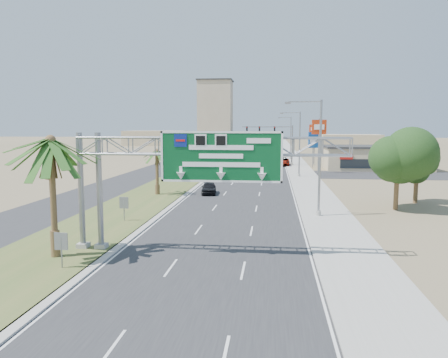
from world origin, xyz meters
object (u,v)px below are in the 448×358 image
sign_gantry (196,155)px  pole_sign_blue (313,141)px  car_mid_lane (257,173)px  car_far (245,156)px  palm_near (50,141)px  store_building (375,158)px  car_left_lane (209,188)px  pole_sign_red_near (319,130)px  car_right_lane (283,162)px  pole_sign_red_far (315,132)px  signal_mast (282,141)px

sign_gantry → pole_sign_blue: (12.07, 58.57, -1.07)m
car_mid_lane → car_far: bearing=95.9°
palm_near → car_mid_lane: size_ratio=1.91×
car_mid_lane → car_far: 36.89m
store_building → sign_gantry: bearing=-112.4°
store_building → car_far: bearing=140.2°
store_building → car_mid_lane: size_ratio=4.12×
store_building → palm_near: bearing=-118.3°
car_left_lane → pole_sign_red_near: size_ratio=0.45×
palm_near → car_mid_lane: bearing=76.3°
pole_sign_blue → store_building: bearing=-12.8°
car_right_lane → car_far: size_ratio=1.11×
palm_near → car_right_lane: (14.56, 63.34, -6.11)m
palm_near → pole_sign_red_near: size_ratio=0.92×
store_building → pole_sign_red_far: bearing=137.8°
store_building → car_left_lane: (-25.83, -32.44, -1.31)m
car_left_lane → car_far: bearing=82.9°
store_building → pole_sign_blue: (-10.99, 2.50, 2.98)m
sign_gantry → palm_near: 8.41m
car_mid_lane → pole_sign_blue: pole_sign_blue is taller
sign_gantry → car_mid_lane: (2.19, 40.46, -5.34)m
palm_near → car_left_lane: 26.85m
pole_sign_red_near → pole_sign_blue: bearing=89.8°
car_far → pole_sign_blue: 23.75m
car_far → pole_sign_red_far: size_ratio=0.63×
pole_sign_red_near → pole_sign_red_far: size_ratio=1.09×
car_right_lane → palm_near: bearing=-102.5°
signal_mast → car_right_lane: size_ratio=1.75×
car_right_lane → car_mid_lane: bearing=-100.9°
signal_mast → pole_sign_red_far: size_ratio=1.23×
car_left_lane → car_far: car_far is taller
signal_mast → pole_sign_red_near: size_ratio=1.13×
store_building → pole_sign_red_far: size_ratio=2.15×
pole_sign_blue → car_far: bearing=127.6°
pole_sign_red_near → pole_sign_blue: pole_sign_red_near is taller
signal_mast → sign_gantry: bearing=-95.7°
car_right_lane → pole_sign_red_near: bearing=-66.7°
palm_near → car_far: bearing=85.7°
car_mid_lane → car_right_lane: car_right_lane is taller
palm_near → car_left_lane: size_ratio=2.05×
signal_mast → car_mid_lane: 22.35m
car_mid_lane → sign_gantry: bearing=-94.0°
car_far → car_left_lane: bearing=-96.5°
sign_gantry → pole_sign_red_near: 49.53m
sign_gantry → palm_near: (-8.14, -1.93, 0.87)m
pole_sign_blue → pole_sign_red_far: (0.82, 6.72, 1.61)m
car_right_lane → pole_sign_red_far: (6.48, 3.88, 5.78)m
car_mid_lane → pole_sign_red_near: pole_sign_red_near is taller
car_right_lane → pole_sign_red_far: size_ratio=0.70×
store_building → car_right_lane: 17.52m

